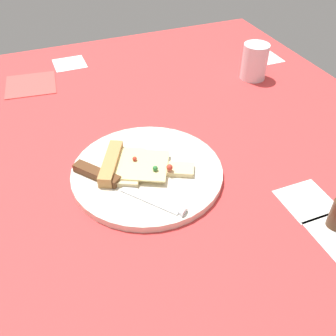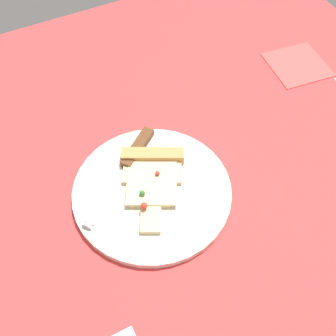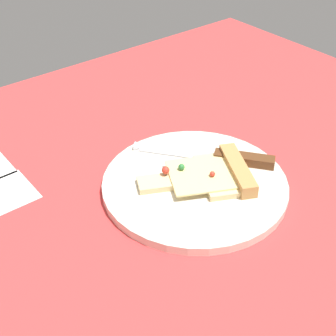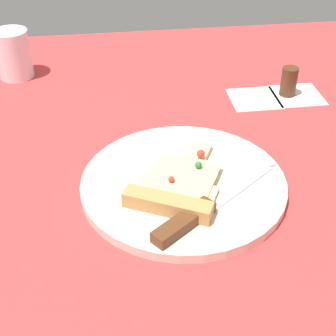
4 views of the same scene
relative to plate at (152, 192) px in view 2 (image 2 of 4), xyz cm
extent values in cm
cube|color=#D13838|center=(-8.38, 0.89, -2.22)|extent=(122.41, 122.41, 3.00)
cube|color=white|center=(1.95, -0.23, -0.82)|extent=(9.00, 9.00, 0.20)
cylinder|color=silver|center=(0.00, 0.00, 0.00)|extent=(29.50, 29.50, 1.44)
cube|color=beige|center=(-1.82, -3.56, 1.22)|extent=(12.52, 10.34, 1.00)
cube|color=beige|center=(0.68, 1.34, 1.22)|extent=(8.96, 8.26, 1.00)
cube|color=beige|center=(2.95, 5.79, 1.22)|extent=(5.57, 6.27, 1.00)
cube|color=#EDD88C|center=(-0.45, -0.89, 1.87)|extent=(12.74, 13.09, 0.30)
cube|color=tan|center=(-3.18, -6.24, 1.82)|extent=(11.87, 7.76, 2.20)
sphere|color=red|center=(-2.03, -1.77, 2.46)|extent=(0.88, 0.88, 0.88)
sphere|color=red|center=(3.11, 3.47, 2.64)|extent=(1.23, 1.23, 1.23)
sphere|color=#2D7A38|center=(2.28, 0.52, 2.54)|extent=(1.04, 1.04, 1.04)
cube|color=silver|center=(8.01, -2.21, 0.87)|extent=(10.73, 8.91, 0.30)
cone|color=silver|center=(12.76, 1.46, 0.87)|extent=(2.80, 2.80, 2.00)
cube|color=#593319|center=(-1.49, -9.53, 1.52)|extent=(9.26, 7.85, 1.60)
cube|color=#E54C47|center=(-46.39, -16.86, -0.52)|extent=(14.44, 14.44, 0.40)
camera|label=1|loc=(53.98, -17.36, 49.38)|focal=41.01mm
camera|label=2|loc=(15.66, 37.58, 65.17)|focal=44.08mm
camera|label=3|loc=(-43.36, 40.14, 47.49)|focal=50.69mm
camera|label=4|loc=(-9.85, -54.79, 43.99)|focal=52.63mm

